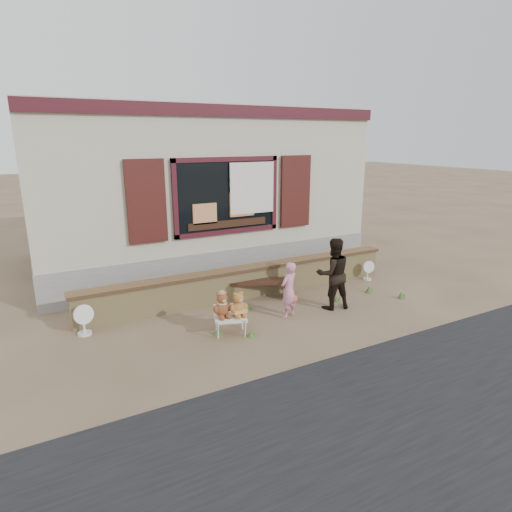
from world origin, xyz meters
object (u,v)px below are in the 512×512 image
folding_chair (230,318)px  teddy_bear_left (222,304)px  teddy_bear_right (238,303)px  bench (255,285)px  adult (333,274)px  child (289,290)px

folding_chair → teddy_bear_left: teddy_bear_left is taller
folding_chair → teddy_bear_right: bearing=-0.0°
bench → teddy_bear_left: 1.82m
teddy_bear_right → adult: 2.17m
teddy_bear_right → bench: bearing=70.9°
bench → child: 1.17m
folding_chair → child: bearing=25.1°
teddy_bear_left → adult: 2.43m
folding_chair → bench: bearing=66.5°
folding_chair → teddy_bear_left: bearing=-180.0°
folding_chair → child: 1.31m
folding_chair → teddy_bear_right: teddy_bear_right is taller
folding_chair → adult: size_ratio=0.47×
teddy_bear_right → folding_chair: bearing=180.0°
child → folding_chair: bearing=-14.3°
adult → bench: bearing=-33.7°
teddy_bear_left → adult: size_ratio=0.32×
teddy_bear_left → child: (1.41, 0.10, -0.02)m
teddy_bear_left → teddy_bear_right: size_ratio=1.04×
teddy_bear_left → teddy_bear_right: 0.28m
folding_chair → teddy_bear_right: size_ratio=1.52×
folding_chair → teddy_bear_left: (-0.13, 0.04, 0.26)m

